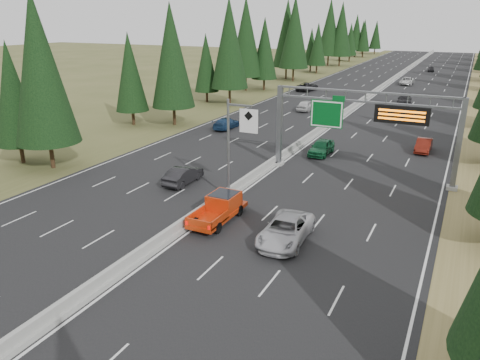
# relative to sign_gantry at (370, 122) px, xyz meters

# --- Properties ---
(road) EXTENTS (32.00, 260.00, 0.08)m
(road) POSITION_rel_sign_gantry_xyz_m (-8.92, 45.12, -5.23)
(road) COLOR black
(road) RESTS_ON ground
(shoulder_right) EXTENTS (3.60, 260.00, 0.06)m
(shoulder_right) POSITION_rel_sign_gantry_xyz_m (8.88, 45.12, -5.24)
(shoulder_right) COLOR olive
(shoulder_right) RESTS_ON ground
(shoulder_left) EXTENTS (3.60, 260.00, 0.06)m
(shoulder_left) POSITION_rel_sign_gantry_xyz_m (-26.72, 45.12, -5.24)
(shoulder_left) COLOR #464C23
(shoulder_left) RESTS_ON ground
(median_barrier) EXTENTS (0.70, 260.00, 0.85)m
(median_barrier) POSITION_rel_sign_gantry_xyz_m (-8.92, 45.12, -4.85)
(median_barrier) COLOR gray
(median_barrier) RESTS_ON road
(sign_gantry) EXTENTS (16.75, 0.98, 7.80)m
(sign_gantry) POSITION_rel_sign_gantry_xyz_m (0.00, 0.00, 0.00)
(sign_gantry) COLOR slate
(sign_gantry) RESTS_ON road
(hov_sign_pole) EXTENTS (2.80, 0.50, 8.00)m
(hov_sign_pole) POSITION_rel_sign_gantry_xyz_m (-8.33, -9.92, -0.54)
(hov_sign_pole) COLOR slate
(hov_sign_pole) RESTS_ON road
(tree_row_left) EXTENTS (11.82, 239.34, 18.95)m
(tree_row_left) POSITION_rel_sign_gantry_xyz_m (-30.76, 25.68, 4.17)
(tree_row_left) COLOR black
(tree_row_left) RESTS_ON ground
(silver_minivan) EXTENTS (2.94, 5.91, 1.61)m
(silver_minivan) POSITION_rel_sign_gantry_xyz_m (-1.97, -15.23, -4.38)
(silver_minivan) COLOR #BDBCC1
(silver_minivan) RESTS_ON road
(red_pickup) EXTENTS (2.03, 5.67, 1.85)m
(red_pickup) POSITION_rel_sign_gantry_xyz_m (-7.42, -13.97, -4.17)
(red_pickup) COLOR black
(red_pickup) RESTS_ON road
(car_ahead_green) EXTENTS (1.94, 4.75, 1.61)m
(car_ahead_green) POSITION_rel_sign_gantry_xyz_m (-5.85, 5.57, -4.38)
(car_ahead_green) COLOR #155C33
(car_ahead_green) RESTS_ON road
(car_ahead_dkred) EXTENTS (1.54, 4.32, 1.42)m
(car_ahead_dkred) POSITION_rel_sign_gantry_xyz_m (3.81, 11.52, -4.48)
(car_ahead_dkred) COLOR maroon
(car_ahead_dkred) RESTS_ON road
(car_ahead_dkgrey) EXTENTS (2.69, 5.64, 1.59)m
(car_ahead_dkgrey) POSITION_rel_sign_gantry_xyz_m (-2.18, 40.71, -4.40)
(car_ahead_dkgrey) COLOR black
(car_ahead_dkgrey) RESTS_ON road
(car_ahead_white) EXTENTS (2.60, 5.52, 1.53)m
(car_ahead_white) POSITION_rel_sign_gantry_xyz_m (-5.15, 66.21, -4.43)
(car_ahead_white) COLOR silver
(car_ahead_white) RESTS_ON road
(car_ahead_far) EXTENTS (2.00, 4.16, 1.37)m
(car_ahead_far) POSITION_rel_sign_gantry_xyz_m (-2.82, 95.65, -4.50)
(car_ahead_far) COLOR black
(car_ahead_far) RESTS_ON road
(car_onc_near) EXTENTS (1.71, 4.65, 1.52)m
(car_onc_near) POSITION_rel_sign_gantry_xyz_m (-14.06, -8.63, -4.43)
(car_onc_near) COLOR black
(car_onc_near) RESTS_ON road
(car_onc_blue) EXTENTS (2.16, 5.03, 1.44)m
(car_onc_blue) POSITION_rel_sign_gantry_xyz_m (-20.56, 11.84, -4.47)
(car_onc_blue) COLOR navy
(car_onc_blue) RESTS_ON road
(car_onc_white) EXTENTS (2.18, 4.91, 1.64)m
(car_onc_white) POSITION_rel_sign_gantry_xyz_m (-15.12, 28.42, -4.37)
(car_onc_white) COLOR silver
(car_onc_white) RESTS_ON road
(car_onc_far) EXTENTS (3.29, 6.11, 1.63)m
(car_onc_far) POSITION_rel_sign_gantry_xyz_m (-21.64, 48.34, -4.37)
(car_onc_far) COLOR black
(car_onc_far) RESTS_ON road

